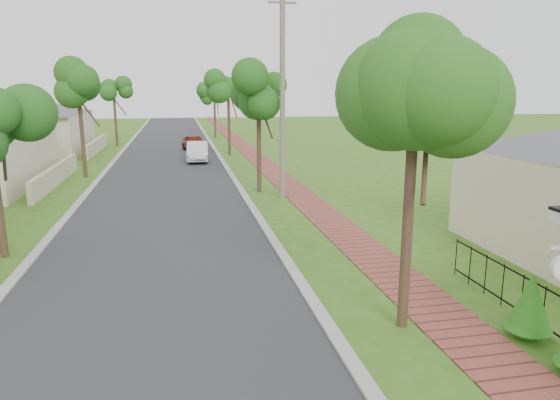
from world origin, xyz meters
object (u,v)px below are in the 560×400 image
object	(u,v)px
utility_pole	(282,98)
near_tree	(415,91)
parked_car_red	(194,143)
parked_car_white	(198,152)

from	to	relation	value
utility_pole	near_tree	bearing A→B (deg)	-90.44
parked_car_red	utility_pole	size ratio (longest dim) A/B	0.42
parked_car_white	near_tree	world-z (taller)	near_tree
near_tree	utility_pole	size ratio (longest dim) A/B	0.69
parked_car_white	utility_pole	world-z (taller)	utility_pole
near_tree	parked_car_red	bearing A→B (deg)	95.81
parked_car_red	utility_pole	world-z (taller)	utility_pole
near_tree	utility_pole	world-z (taller)	utility_pole
parked_car_red	utility_pole	distance (m)	19.26
parked_car_red	utility_pole	bearing A→B (deg)	-91.67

